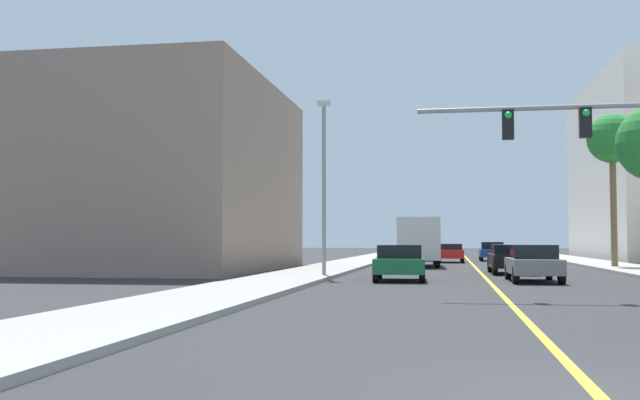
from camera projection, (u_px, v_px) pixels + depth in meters
ground at (472, 264)px, 48.77m from camera, size 192.00×192.00×0.00m
sidewalk_left at (353, 262)px, 50.11m from camera, size 3.35×168.00×0.15m
sidewalk_right at (598, 264)px, 47.44m from camera, size 3.35×168.00×0.15m
lane_marking_center at (472, 264)px, 48.77m from camera, size 0.16×144.00×0.01m
building_left_near at (173, 178)px, 39.85m from camera, size 10.78×16.96×9.85m
street_lamp at (324, 177)px, 31.39m from camera, size 0.56×0.28×7.33m
palm_far at (612, 141)px, 41.12m from camera, size 2.73×2.73×8.42m
car_blue at (492, 251)px, 56.41m from camera, size 1.88×4.55×1.43m
car_white at (421, 251)px, 57.20m from camera, size 2.08×4.58×1.36m
car_black at (511, 258)px, 34.97m from camera, size 2.02×4.51×1.37m
car_gray at (533, 263)px, 28.33m from camera, size 1.85×4.37×1.41m
car_green at (400, 263)px, 29.04m from camera, size 2.08×3.90×1.40m
car_red at (451, 252)px, 52.53m from camera, size 1.80×4.35×1.32m
delivery_truck at (419, 241)px, 44.55m from camera, size 2.71×7.99×2.87m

